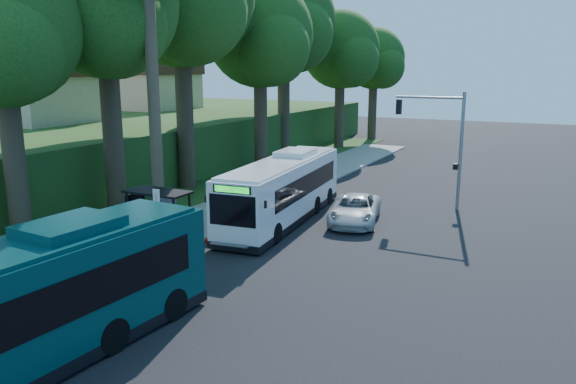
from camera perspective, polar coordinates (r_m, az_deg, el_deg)
The scene contains 17 objects.
ground at distance 27.10m, azimuth 2.86°, elevation -5.36°, with size 140.00×140.00×0.00m, color black.
sidewalk at distance 30.62m, azimuth -9.75°, elevation -3.30°, with size 4.50×70.00×0.12m, color gray.
red_curb at distance 26.25m, azimuth -10.86°, elevation -6.03°, with size 0.25×30.00×0.13m, color maroon.
grass_verge at distance 37.86m, azimuth -12.25°, elevation -0.41°, with size 8.00×70.00×0.06m, color #234719.
bus_shelter at distance 27.99m, azimuth -13.26°, elevation -1.27°, with size 3.20×1.51×2.55m.
stop_sign_pole at distance 25.18m, azimuth -13.15°, elevation -2.15°, with size 0.35×0.06×3.17m.
traffic_signal_pole at distance 34.49m, azimuth 15.56°, elevation 5.58°, with size 4.10×0.30×7.00m.
hillside_backdrop at distance 53.64m, azimuth -16.76°, elevation 5.70°, with size 24.00×60.00×8.80m.
tree_0 at distance 32.91m, azimuth -18.03°, elevation 16.97°, with size 8.40×8.00×15.70m.
tree_2 at distance 45.48m, azimuth -2.77°, elevation 15.23°, with size 8.82×8.40×15.12m.
tree_3 at distance 53.54m, azimuth -0.35°, elevation 16.44°, with size 10.08×9.60×17.28m.
tree_4 at distance 59.73m, azimuth 5.44°, elevation 13.82°, with size 8.40×8.00×14.14m.
tree_5 at distance 66.92m, azimuth 8.79°, elevation 12.93°, with size 7.35×7.00×12.86m.
tree_6 at distance 29.21m, azimuth -27.05°, elevation 13.93°, with size 7.56×7.20×13.74m.
white_bus at distance 30.89m, azimuth -0.47°, elevation 0.34°, with size 3.84×12.56×3.68m.
teal_bus at distance 17.11m, azimuth -26.28°, elevation -10.77°, with size 3.75×13.41×3.95m.
pickup at distance 30.87m, azimuth 6.80°, elevation -1.77°, with size 2.47×5.36×1.49m, color silver.
Camera 1 is at (10.34, -23.63, 8.31)m, focal length 35.00 mm.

